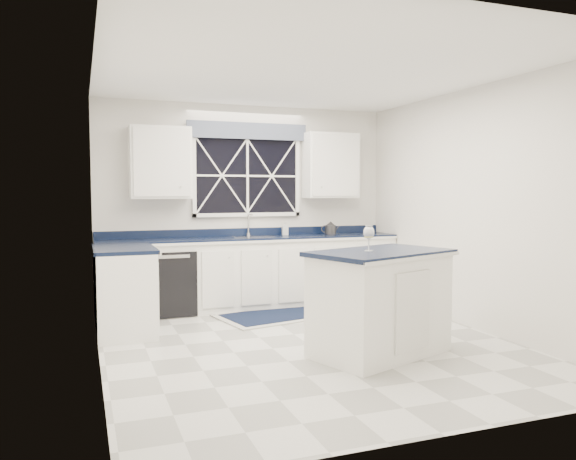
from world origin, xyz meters
name	(u,v)px	position (x,y,z in m)	size (l,w,h in m)	color
ground	(309,345)	(0.00, 0.00, 0.00)	(4.50, 4.50, 0.00)	silver
back_wall	(247,205)	(0.00, 2.25, 1.35)	(4.00, 0.10, 2.70)	silver
base_cabinets	(232,277)	(-0.33, 1.78, 0.45)	(3.99, 1.60, 0.90)	white
countertop	(253,238)	(0.00, 1.95, 0.92)	(3.98, 0.64, 0.04)	black
dishwasher	(170,281)	(-1.10, 1.95, 0.41)	(0.60, 0.58, 0.82)	black
window	(247,170)	(0.00, 2.20, 1.83)	(1.65, 0.09, 1.26)	black
upper_cabinets	(250,164)	(0.00, 2.08, 1.90)	(3.10, 0.34, 0.90)	white
faucet	(249,224)	(0.00, 2.14, 1.10)	(0.05, 0.20, 0.30)	#B1B0B3
island	(380,302)	(0.50, -0.53, 0.50)	(1.52, 1.20, 0.99)	white
rug	(279,315)	(0.15, 1.35, 0.01)	(1.62, 1.18, 0.02)	#AFB0AB
kettle	(330,228)	(1.16, 2.03, 1.02)	(0.24, 0.20, 0.18)	#303033
wine_glass	(369,233)	(0.38, -0.53, 1.15)	(0.10, 0.10, 0.24)	silver
soap_bottle	(285,229)	(0.51, 2.10, 1.03)	(0.08, 0.08, 0.18)	silver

